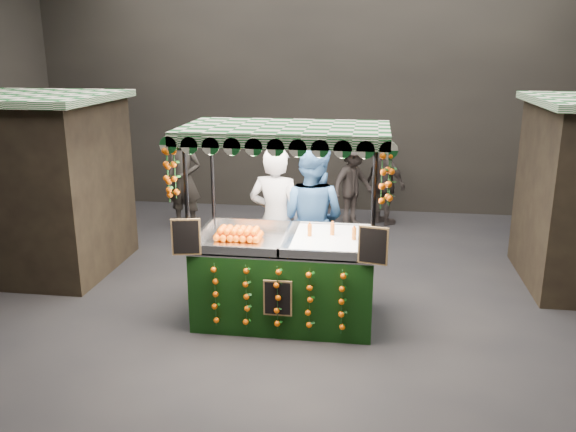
# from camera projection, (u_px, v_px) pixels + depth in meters

# --- Properties ---
(ground) EXTENTS (12.00, 12.00, 0.00)m
(ground) POSITION_uv_depth(u_px,v_px,m) (303.00, 311.00, 7.60)
(ground) COLOR black
(ground) RESTS_ON ground
(market_hall) EXTENTS (12.10, 10.10, 5.05)m
(market_hall) POSITION_uv_depth(u_px,v_px,m) (306.00, 34.00, 6.67)
(market_hall) COLOR black
(market_hall) RESTS_ON ground
(neighbour_stall_left) EXTENTS (3.00, 2.20, 2.60)m
(neighbour_stall_left) POSITION_uv_depth(u_px,v_px,m) (16.00, 183.00, 8.80)
(neighbour_stall_left) COLOR black
(neighbour_stall_left) RESTS_ON ground
(juice_stall) EXTENTS (2.46, 1.44, 2.38)m
(juice_stall) POSITION_uv_depth(u_px,v_px,m) (286.00, 263.00, 7.18)
(juice_stall) COLOR black
(juice_stall) RESTS_ON ground
(vendor_grey) EXTENTS (0.80, 0.59, 2.01)m
(vendor_grey) POSITION_uv_depth(u_px,v_px,m) (276.00, 221.00, 7.96)
(vendor_grey) COLOR gray
(vendor_grey) RESTS_ON ground
(vendor_blue) EXTENTS (1.17, 1.04, 2.02)m
(vendor_blue) POSITION_uv_depth(u_px,v_px,m) (311.00, 219.00, 8.02)
(vendor_blue) COLOR navy
(vendor_blue) RESTS_ON ground
(shopper_0) EXTENTS (0.71, 0.51, 1.81)m
(shopper_0) POSITION_uv_depth(u_px,v_px,m) (184.00, 180.00, 10.85)
(shopper_0) COLOR #2E2925
(shopper_0) RESTS_ON ground
(shopper_1) EXTENTS (1.04, 0.98, 1.71)m
(shopper_1) POSITION_uv_depth(u_px,v_px,m) (561.00, 211.00, 9.01)
(shopper_1) COLOR #2C2724
(shopper_1) RESTS_ON ground
(shopper_2) EXTENTS (0.91, 0.89, 1.54)m
(shopper_2) POSITION_uv_depth(u_px,v_px,m) (386.00, 184.00, 11.09)
(shopper_2) COLOR #2D2624
(shopper_2) RESTS_ON ground
(shopper_3) EXTENTS (1.13, 1.16, 1.59)m
(shopper_3) POSITION_uv_depth(u_px,v_px,m) (353.00, 184.00, 11.02)
(shopper_3) COLOR #2E2725
(shopper_3) RESTS_ON ground
(shopper_4) EXTENTS (0.91, 0.75, 1.60)m
(shopper_4) POSITION_uv_depth(u_px,v_px,m) (106.00, 182.00, 11.12)
(shopper_4) COLOR black
(shopper_4) RESTS_ON ground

